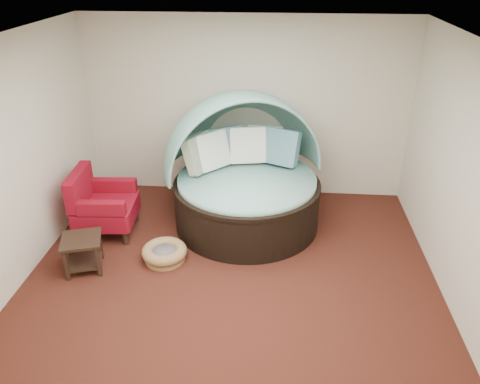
# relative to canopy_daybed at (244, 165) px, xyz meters

# --- Properties ---
(floor) EXTENTS (5.00, 5.00, 0.00)m
(floor) POSITION_rel_canopy_daybed_xyz_m (-0.06, -1.52, -0.88)
(floor) COLOR #461E14
(floor) RESTS_ON ground
(wall_back) EXTENTS (5.00, 0.00, 5.00)m
(wall_back) POSITION_rel_canopy_daybed_xyz_m (-0.06, 0.98, 0.52)
(wall_back) COLOR beige
(wall_back) RESTS_ON floor
(wall_front) EXTENTS (5.00, 0.00, 5.00)m
(wall_front) POSITION_rel_canopy_daybed_xyz_m (-0.06, -4.02, 0.52)
(wall_front) COLOR beige
(wall_front) RESTS_ON floor
(wall_left) EXTENTS (0.00, 5.00, 5.00)m
(wall_left) POSITION_rel_canopy_daybed_xyz_m (-2.56, -1.52, 0.52)
(wall_left) COLOR beige
(wall_left) RESTS_ON floor
(wall_right) EXTENTS (0.00, 5.00, 5.00)m
(wall_right) POSITION_rel_canopy_daybed_xyz_m (2.44, -1.52, 0.52)
(wall_right) COLOR beige
(wall_right) RESTS_ON floor
(ceiling) EXTENTS (5.00, 5.00, 0.00)m
(ceiling) POSITION_rel_canopy_daybed_xyz_m (-0.06, -1.52, 1.92)
(ceiling) COLOR white
(ceiling) RESTS_ON wall_back
(canopy_daybed) EXTENTS (2.70, 2.66, 1.91)m
(canopy_daybed) POSITION_rel_canopy_daybed_xyz_m (0.00, 0.00, 0.00)
(canopy_daybed) COLOR black
(canopy_daybed) RESTS_ON floor
(pet_basket) EXTENTS (0.73, 0.73, 0.20)m
(pet_basket) POSITION_rel_canopy_daybed_xyz_m (-0.95, -1.11, -0.78)
(pet_basket) COLOR olive
(pet_basket) RESTS_ON floor
(red_armchair) EXTENTS (0.86, 0.86, 0.94)m
(red_armchair) POSITION_rel_canopy_daybed_xyz_m (-1.96, -0.50, -0.45)
(red_armchair) COLOR black
(red_armchair) RESTS_ON floor
(side_table) EXTENTS (0.59, 0.59, 0.45)m
(side_table) POSITION_rel_canopy_daybed_xyz_m (-1.90, -1.38, -0.59)
(side_table) COLOR black
(side_table) RESTS_ON floor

